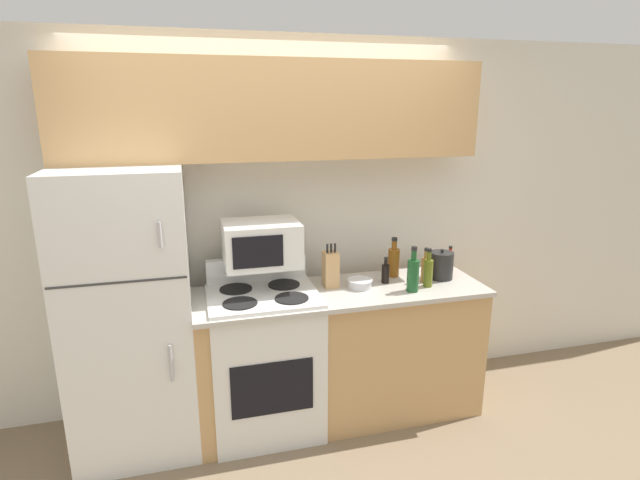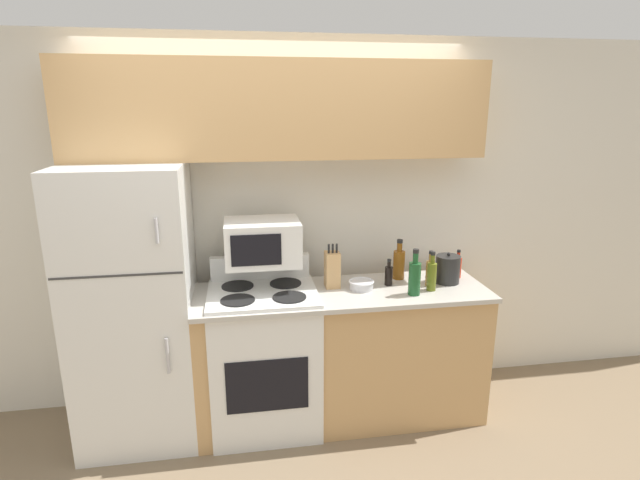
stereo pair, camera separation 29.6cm
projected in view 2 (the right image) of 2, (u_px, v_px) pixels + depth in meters
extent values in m
plane|color=#7F6B51|center=(294.00, 446.00, 3.18)|extent=(12.00, 12.00, 0.00)
cube|color=silver|center=(280.00, 225.00, 3.53)|extent=(8.00, 0.05, 2.55)
cube|color=tan|center=(341.00, 356.00, 3.38)|extent=(1.91, 0.56, 0.90)
cube|color=#BCB7AD|center=(343.00, 293.00, 3.24)|extent=(1.91, 0.60, 0.03)
cube|color=white|center=(135.00, 306.00, 3.12)|extent=(0.72, 0.69, 1.77)
cube|color=#383838|center=(117.00, 276.00, 2.72)|extent=(0.70, 0.01, 0.01)
cylinder|color=#B7B7BC|center=(156.00, 231.00, 2.67)|extent=(0.02, 0.02, 0.14)
cylinder|color=#B7B7BC|center=(168.00, 356.00, 2.86)|extent=(0.02, 0.02, 0.22)
cube|color=tan|center=(280.00, 110.00, 3.13)|extent=(2.62, 0.35, 0.60)
cube|color=white|center=(265.00, 360.00, 3.28)|extent=(0.69, 0.56, 0.96)
cube|color=black|center=(267.00, 386.00, 3.01)|extent=(0.50, 0.01, 0.34)
cube|color=#2D2D2D|center=(263.00, 293.00, 3.16)|extent=(0.66, 0.54, 0.01)
cube|color=white|center=(260.00, 267.00, 3.39)|extent=(0.66, 0.06, 0.16)
cylinder|color=black|center=(238.00, 300.00, 3.01)|extent=(0.21, 0.21, 0.01)
cylinder|color=black|center=(289.00, 297.00, 3.06)|extent=(0.21, 0.21, 0.01)
cylinder|color=black|center=(238.00, 286.00, 3.25)|extent=(0.21, 0.21, 0.01)
cylinder|color=black|center=(285.00, 283.00, 3.30)|extent=(0.21, 0.21, 0.01)
cube|color=white|center=(263.00, 242.00, 3.17)|extent=(0.47, 0.36, 0.28)
cube|color=black|center=(256.00, 250.00, 2.98)|extent=(0.30, 0.01, 0.19)
cube|color=tan|center=(332.00, 270.00, 3.28)|extent=(0.09, 0.11, 0.24)
cylinder|color=black|center=(329.00, 249.00, 3.22)|extent=(0.01, 0.01, 0.06)
cylinder|color=black|center=(333.00, 248.00, 3.23)|extent=(0.01, 0.01, 0.06)
cylinder|color=black|center=(337.00, 248.00, 3.23)|extent=(0.01, 0.01, 0.06)
cylinder|color=silver|center=(361.00, 285.00, 3.26)|extent=(0.16, 0.16, 0.05)
torus|color=silver|center=(361.00, 281.00, 3.25)|extent=(0.17, 0.17, 0.01)
cylinder|color=olive|center=(430.00, 273.00, 3.31)|extent=(0.06, 0.06, 0.17)
cylinder|color=olive|center=(431.00, 258.00, 3.28)|extent=(0.03, 0.03, 0.05)
cylinder|color=black|center=(431.00, 252.00, 3.27)|extent=(0.03, 0.03, 0.02)
cylinder|color=#5B6619|center=(432.00, 277.00, 3.22)|extent=(0.06, 0.06, 0.18)
cylinder|color=#5B6619|center=(433.00, 259.00, 3.19)|extent=(0.03, 0.03, 0.06)
cylinder|color=black|center=(433.00, 253.00, 3.18)|extent=(0.03, 0.03, 0.02)
cylinder|color=#194C23|center=(415.00, 279.00, 3.14)|extent=(0.08, 0.08, 0.21)
cylinder|color=#194C23|center=(416.00, 258.00, 3.11)|extent=(0.03, 0.03, 0.07)
cylinder|color=black|center=(416.00, 251.00, 3.10)|extent=(0.04, 0.04, 0.02)
cylinder|color=brown|center=(399.00, 265.00, 3.44)|extent=(0.08, 0.08, 0.20)
cylinder|color=brown|center=(400.00, 247.00, 3.40)|extent=(0.04, 0.04, 0.06)
cylinder|color=black|center=(400.00, 241.00, 3.39)|extent=(0.04, 0.04, 0.02)
cylinder|color=black|center=(389.00, 276.00, 3.32)|extent=(0.05, 0.05, 0.13)
cylinder|color=black|center=(389.00, 264.00, 3.30)|extent=(0.02, 0.02, 0.04)
cylinder|color=black|center=(389.00, 260.00, 3.29)|extent=(0.03, 0.03, 0.01)
cylinder|color=red|center=(458.00, 268.00, 3.47)|extent=(0.05, 0.05, 0.14)
cylinder|color=red|center=(459.00, 255.00, 3.44)|extent=(0.02, 0.02, 0.04)
cylinder|color=black|center=(459.00, 251.00, 3.44)|extent=(0.02, 0.03, 0.02)
cylinder|color=black|center=(448.00, 269.00, 3.36)|extent=(0.16, 0.16, 0.19)
sphere|color=black|center=(449.00, 254.00, 3.34)|extent=(0.02, 0.02, 0.02)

